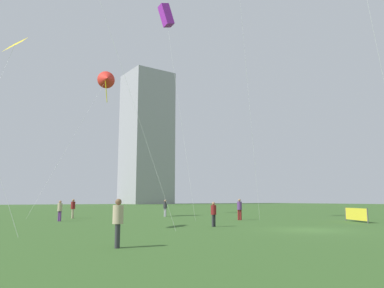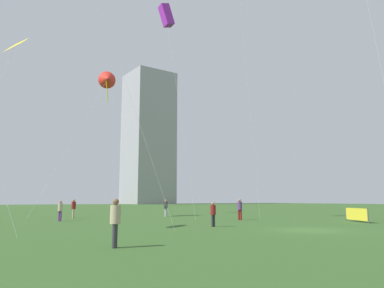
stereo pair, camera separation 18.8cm
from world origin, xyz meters
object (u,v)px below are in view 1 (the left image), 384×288
at_px(kite_flying_1, 15,45).
at_px(event_banner, 356,214).
at_px(person_standing_3, 118,219).
at_px(kite_flying_6, 107,79).
at_px(kite_flying_4, 166,16).
at_px(person_standing_0, 214,212).
at_px(person_standing_4, 73,207).
at_px(person_standing_2, 60,209).
at_px(distant_highrise_0, 147,138).
at_px(person_standing_5, 240,208).
at_px(person_standing_1, 165,207).

distance_m(kite_flying_1, event_banner, 35.46).
xyz_separation_m(person_standing_3, kite_flying_6, (10.41, 30.17, 15.91)).
bearing_deg(person_standing_3, kite_flying_4, -2.32).
bearing_deg(person_standing_0, person_standing_3, -156.96).
bearing_deg(person_standing_4, person_standing_3, -163.95).
relative_size(person_standing_2, kite_flying_4, 0.08).
bearing_deg(person_standing_2, person_standing_3, -41.57).
relative_size(kite_flying_1, distant_highrise_0, 0.31).
relative_size(person_standing_4, distant_highrise_0, 0.03).
bearing_deg(person_standing_0, kite_flying_1, 107.29).
distance_m(person_standing_2, person_standing_3, 19.26).
bearing_deg(kite_flying_6, person_standing_4, -129.06).
bearing_deg(person_standing_3, kite_flying_6, 13.04).
xyz_separation_m(person_standing_3, event_banner, (22.50, 4.66, -0.43)).
bearing_deg(kite_flying_6, person_standing_5, -71.05).
height_order(person_standing_0, kite_flying_6, kite_flying_6).
xyz_separation_m(kite_flying_1, event_banner, (23.44, -20.88, -16.49)).
bearing_deg(event_banner, kite_flying_6, 115.36).
height_order(person_standing_0, person_standing_1, person_standing_1).
distance_m(person_standing_0, person_standing_5, 8.76).
bearing_deg(person_standing_2, kite_flying_1, 175.65).
bearing_deg(event_banner, person_standing_2, 143.97).
height_order(person_standing_1, distant_highrise_0, distant_highrise_0).
height_order(person_standing_2, person_standing_5, person_standing_5).
bearing_deg(kite_flying_4, person_standing_4, 129.32).
relative_size(person_standing_1, kite_flying_1, 0.10).
bearing_deg(person_standing_0, person_standing_5, 25.46).
xyz_separation_m(person_standing_2, kite_flying_4, (8.40, -2.90, 18.62)).
bearing_deg(person_standing_0, event_banner, -21.84).
bearing_deg(kite_flying_1, person_standing_3, -87.89).
relative_size(person_standing_3, kite_flying_6, 0.10).
xyz_separation_m(person_standing_4, event_banner, (17.46, -18.89, -0.44)).
distance_m(person_standing_0, kite_flying_1, 26.90).
bearing_deg(person_standing_3, person_standing_2, 24.11).
bearing_deg(person_standing_5, distant_highrise_0, 117.01).
bearing_deg(person_standing_1, kite_flying_6, -160.11).
xyz_separation_m(person_standing_2, event_banner, (19.83, -14.42, -0.37)).
xyz_separation_m(person_standing_5, kite_flying_6, (-6.17, 17.98, 15.89)).
bearing_deg(person_standing_4, person_standing_0, -136.44).
distance_m(kite_flying_6, event_banner, 32.62).
xyz_separation_m(person_standing_4, person_standing_5, (11.54, -11.36, 0.01)).
relative_size(person_standing_5, distant_highrise_0, 0.03).
relative_size(person_standing_2, event_banner, 0.56).
bearing_deg(person_standing_0, kite_flying_6, 75.90).
height_order(person_standing_2, kite_flying_1, kite_flying_1).
bearing_deg(person_standing_3, person_standing_1, -1.37).
xyz_separation_m(person_standing_1, person_standing_2, (-11.63, -2.56, -0.04)).
height_order(person_standing_3, kite_flying_4, kite_flying_4).
relative_size(person_standing_1, person_standing_5, 0.96).
bearing_deg(distant_highrise_0, person_standing_4, -121.19).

